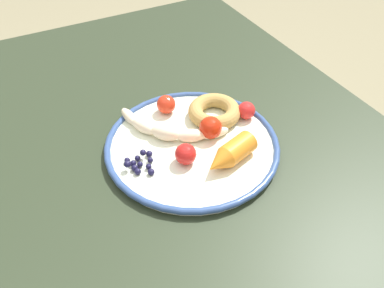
% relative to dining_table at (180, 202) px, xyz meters
% --- Properties ---
extents(dining_table, '(1.29, 0.88, 0.75)m').
position_rel_dining_table_xyz_m(dining_table, '(0.00, 0.00, 0.00)').
color(dining_table, '#283220').
rests_on(dining_table, ground_plane).
extents(plate, '(0.32, 0.32, 0.02)m').
position_rel_dining_table_xyz_m(plate, '(-0.04, 0.05, 0.09)').
color(plate, silver).
rests_on(plate, dining_table).
extents(banana, '(0.16, 0.17, 0.03)m').
position_rel_dining_table_xyz_m(banana, '(-0.09, 0.02, 0.11)').
color(banana, beige).
rests_on(banana, plate).
extents(carrot_orange, '(0.07, 0.11, 0.04)m').
position_rel_dining_table_xyz_m(carrot_orange, '(0.03, 0.08, 0.11)').
color(carrot_orange, orange).
rests_on(carrot_orange, plate).
extents(donut, '(0.14, 0.14, 0.03)m').
position_rel_dining_table_xyz_m(donut, '(-0.09, 0.12, 0.11)').
color(donut, '#AC8747').
rests_on(donut, plate).
extents(blueberry_pile, '(0.06, 0.06, 0.02)m').
position_rel_dining_table_xyz_m(blueberry_pile, '(-0.04, -0.06, 0.10)').
color(blueberry_pile, '#191638').
rests_on(blueberry_pile, plate).
extents(tomato_near, '(0.04, 0.04, 0.04)m').
position_rel_dining_table_xyz_m(tomato_near, '(-0.06, 0.18, 0.11)').
color(tomato_near, red).
rests_on(tomato_near, plate).
extents(tomato_mid, '(0.04, 0.04, 0.04)m').
position_rel_dining_table_xyz_m(tomato_mid, '(-0.01, 0.02, 0.11)').
color(tomato_mid, red).
rests_on(tomato_mid, plate).
extents(tomato_far, '(0.04, 0.04, 0.04)m').
position_rel_dining_table_xyz_m(tomato_far, '(-0.05, 0.09, 0.11)').
color(tomato_far, red).
rests_on(tomato_far, plate).
extents(tomato_extra, '(0.04, 0.04, 0.04)m').
position_rel_dining_table_xyz_m(tomato_extra, '(-0.15, 0.05, 0.11)').
color(tomato_extra, red).
rests_on(tomato_extra, plate).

